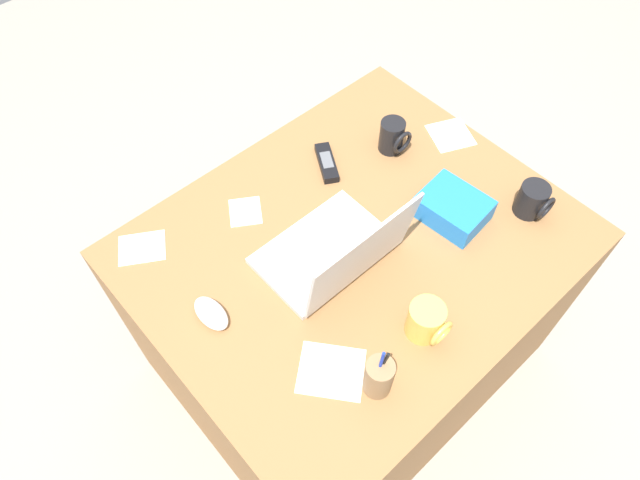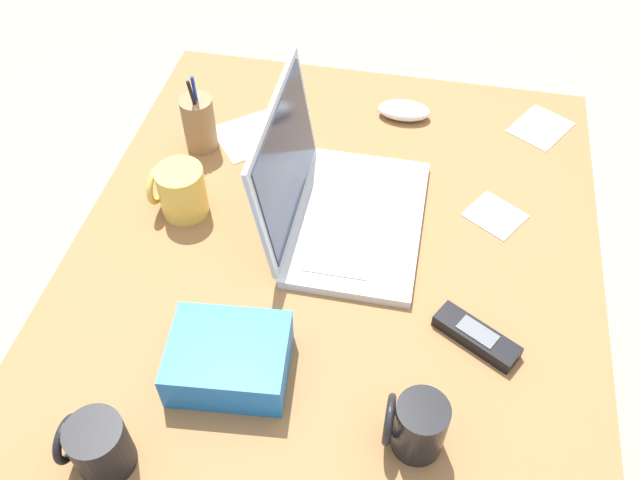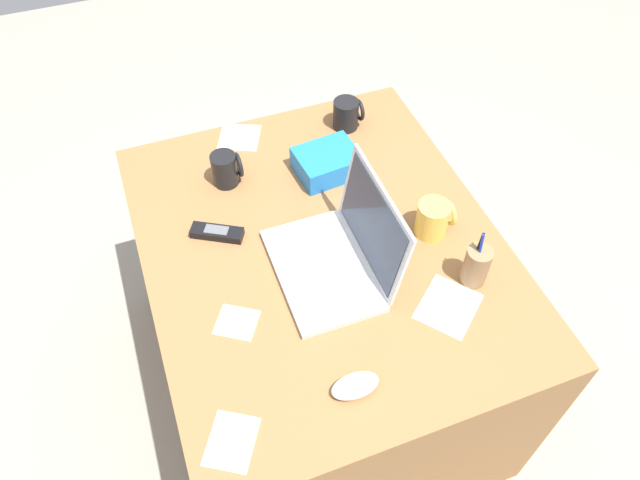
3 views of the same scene
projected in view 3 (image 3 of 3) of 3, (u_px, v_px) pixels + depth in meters
name	position (u px, v px, depth m)	size (l,w,h in m)	color
ground_plane	(322.00, 372.00, 2.19)	(6.00, 6.00, 0.00)	gray
desk	(322.00, 318.00, 1.90)	(1.14, 0.94, 0.75)	olive
laptop	(339.00, 254.00, 1.52)	(0.35, 0.27, 0.25)	silver
computer_mouse	(355.00, 386.00, 1.33)	(0.06, 0.11, 0.03)	white
coffee_mug_white	(347.00, 114.00, 1.88)	(0.08, 0.09, 0.10)	black
coffee_mug_tall	(226.00, 169.00, 1.72)	(0.07, 0.09, 0.10)	black
coffee_mug_spare	(433.00, 218.00, 1.60)	(0.09, 0.10, 0.10)	#E0BC4C
cordless_phone	(217.00, 233.00, 1.62)	(0.11, 0.15, 0.03)	black
pen_holder	(476.00, 266.00, 1.49)	(0.07, 0.07, 0.17)	olive
snack_bag	(327.00, 163.00, 1.76)	(0.14, 0.18, 0.07)	blue
paper_note_near_laptop	(448.00, 306.00, 1.48)	(0.13, 0.15, 0.00)	white
paper_note_left	(239.00, 137.00, 1.88)	(0.12, 0.12, 0.00)	white
paper_note_right	(237.00, 322.00, 1.45)	(0.09, 0.10, 0.00)	white
paper_note_front	(232.00, 441.00, 1.26)	(0.12, 0.10, 0.00)	white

